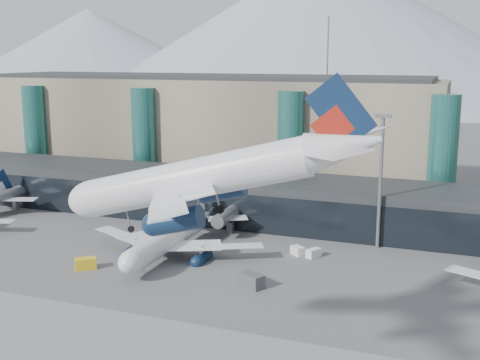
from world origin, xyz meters
name	(u,v)px	position (x,y,z in m)	size (l,w,h in m)	color
ground	(104,327)	(0.00, 0.00, 0.00)	(900.00, 900.00, 0.00)	#515154
concourse	(248,199)	(-0.02, 57.73, 4.97)	(170.00, 27.00, 10.00)	black
terminal_main	(203,130)	(-25.00, 90.00, 15.44)	(130.00, 30.00, 31.00)	gray
teal_towers	(214,145)	(-14.99, 74.01, 14.01)	(116.40, 19.40, 46.00)	#23645E
mountain_ridge	(427,41)	(15.97, 380.00, 45.74)	(910.00, 400.00, 110.00)	gray
lightmast_mid	(381,174)	(30.00, 48.00, 14.42)	(3.00, 1.20, 25.60)	slate
hero_jet	(223,165)	(21.98, -10.55, 25.58)	(34.58, 35.43, 11.42)	silver
jet_parked_mid	(176,229)	(-5.27, 32.48, 4.45)	(36.51, 35.23, 11.75)	silver
veh_c	(252,280)	(14.09, 20.64, 1.12)	(4.03, 2.12, 2.24)	#454549
veh_d	(314,253)	(19.86, 38.15, 0.80)	(2.81, 1.50, 1.60)	silver
veh_g	(298,251)	(16.78, 38.46, 0.80)	(2.75, 1.60, 1.60)	silver
veh_h	(86,264)	(-15.59, 18.34, 0.97)	(3.52, 1.85, 1.95)	gold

